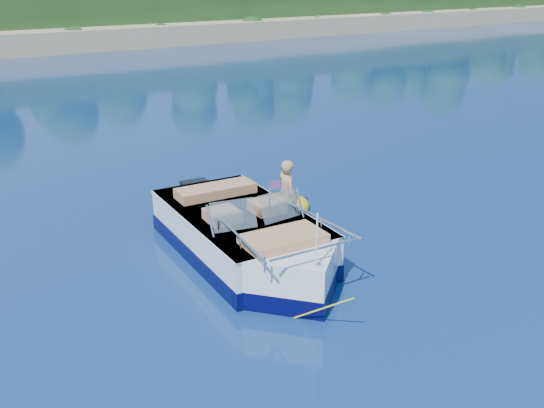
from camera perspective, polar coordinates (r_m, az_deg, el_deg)
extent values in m
plane|color=#0B224F|center=(11.38, -2.33, -6.31)|extent=(160.00, 160.00, 0.00)
cylinder|color=#311F10|center=(54.86, -7.14, 18.27)|extent=(0.44, 0.44, 2.60)
cube|color=white|center=(11.97, -3.09, -3.17)|extent=(2.43, 4.16, 1.11)
cube|color=white|center=(10.48, 1.63, -6.85)|extent=(2.11, 2.11, 1.11)
cube|color=#050533|center=(12.04, -3.07, -3.83)|extent=(2.46, 4.20, 0.32)
cube|color=#050533|center=(10.55, 1.62, -7.59)|extent=(2.15, 2.15, 0.32)
cube|color=tan|center=(12.11, -3.80, -1.28)|extent=(1.91, 2.93, 0.11)
cube|color=white|center=(11.77, -3.14, -0.84)|extent=(2.47, 4.16, 0.06)
cube|color=black|center=(13.81, -7.20, 0.26)|extent=(0.61, 0.42, 0.95)
cube|color=#8C9EA5|center=(10.84, -3.65, -1.05)|extent=(0.87, 0.45, 0.51)
cube|color=#8C9EA5|center=(11.26, 0.70, -0.16)|extent=(0.84, 0.33, 0.51)
cube|color=tan|center=(11.35, -4.69, -1.56)|extent=(0.63, 0.63, 0.42)
cube|color=tan|center=(11.75, -0.48, -0.68)|extent=(0.63, 0.63, 0.42)
cube|color=tan|center=(12.65, -5.30, 0.84)|extent=(1.69, 0.71, 0.40)
cube|color=tan|center=(10.40, 1.08, -3.79)|extent=(1.46, 0.90, 0.36)
cylinder|color=white|center=(9.43, 4.23, -3.40)|extent=(0.03, 0.03, 0.90)
cube|color=red|center=(11.07, 0.28, 1.80)|extent=(0.23, 0.03, 0.15)
cube|color=silver|center=(9.57, 4.34, -5.80)|extent=(0.11, 0.07, 0.05)
cylinder|color=#D9EC19|center=(9.48, 4.71, -9.80)|extent=(0.33, 1.11, 0.81)
torus|color=yellow|center=(14.23, 1.01, -0.18)|extent=(1.28, 1.28, 0.33)
torus|color=red|center=(14.22, 1.01, -0.11)|extent=(1.05, 1.05, 0.11)
imported|color=tan|center=(14.24, 1.25, -0.52)|extent=(0.46, 0.91, 1.75)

